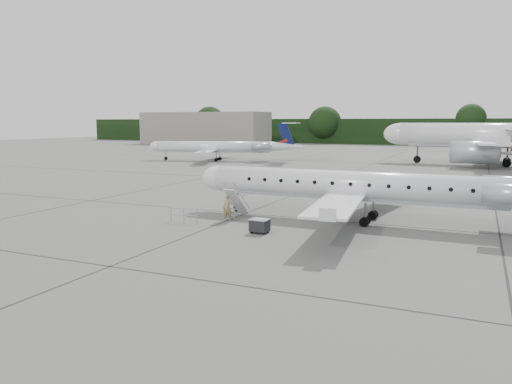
% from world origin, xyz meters
% --- Properties ---
extents(ground, '(320.00, 320.00, 0.00)m').
position_xyz_m(ground, '(0.00, 0.00, 0.00)').
color(ground, slate).
rests_on(ground, ground).
extents(treeline, '(260.00, 4.00, 8.00)m').
position_xyz_m(treeline, '(0.00, 130.00, 4.00)').
color(treeline, black).
rests_on(treeline, ground).
extents(terminal_building, '(40.00, 14.00, 10.00)m').
position_xyz_m(terminal_building, '(-70.00, 110.00, 5.00)').
color(terminal_building, gray).
rests_on(terminal_building, ground).
extents(main_regional_jet, '(28.25, 20.56, 7.16)m').
position_xyz_m(main_regional_jet, '(1.98, 5.89, 3.58)').
color(main_regional_jet, silver).
rests_on(main_regional_jet, ground).
extents(airstair, '(0.89, 2.49, 2.24)m').
position_xyz_m(airstair, '(-6.35, 3.74, 1.12)').
color(airstair, silver).
rests_on(airstair, ground).
extents(passenger, '(0.76, 0.58, 1.86)m').
position_xyz_m(passenger, '(-6.37, 2.35, 0.93)').
color(passenger, olive).
rests_on(passenger, ground).
extents(safety_railing, '(2.20, 0.17, 1.00)m').
position_xyz_m(safety_railing, '(-8.90, 0.54, 0.50)').
color(safety_railing, '#979A9F').
rests_on(safety_railing, ground).
extents(baggage_cart, '(1.17, 0.97, 0.97)m').
position_xyz_m(baggage_cart, '(-2.73, -0.28, 0.48)').
color(baggage_cart, black).
rests_on(baggage_cart, ground).
extents(bg_narrowbody, '(39.26, 29.11, 13.65)m').
position_xyz_m(bg_narrowbody, '(12.04, 60.64, 6.83)').
color(bg_narrowbody, silver).
rests_on(bg_narrowbody, ground).
extents(bg_regional_left, '(30.64, 25.24, 7.01)m').
position_xyz_m(bg_regional_left, '(-34.38, 50.73, 3.50)').
color(bg_regional_left, silver).
rests_on(bg_regional_left, ground).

